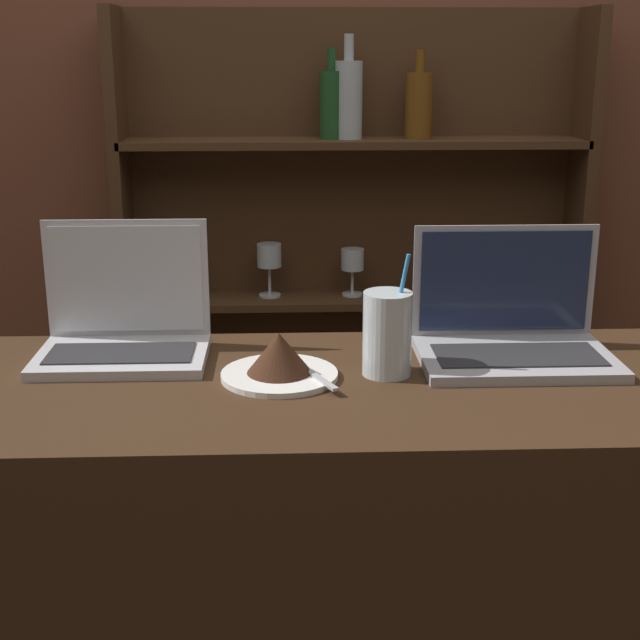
# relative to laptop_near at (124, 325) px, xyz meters

# --- Properties ---
(back_wall) EXTENTS (7.00, 0.06, 2.70)m
(back_wall) POSITION_rel_laptop_near_xyz_m (0.37, 0.90, 0.26)
(back_wall) COLOR brown
(back_wall) RESTS_ON ground_plane
(back_shelf) EXTENTS (1.23, 0.18, 1.67)m
(back_shelf) POSITION_rel_laptop_near_xyz_m (0.47, 0.82, -0.21)
(back_shelf) COLOR #472D19
(back_shelf) RESTS_ON ground_plane
(laptop_near) EXTENTS (0.30, 0.20, 0.24)m
(laptop_near) POSITION_rel_laptop_near_xyz_m (0.00, 0.00, 0.00)
(laptop_near) COLOR silver
(laptop_near) RESTS_ON bar_counter
(laptop_far) EXTENTS (0.34, 0.23, 0.23)m
(laptop_far) POSITION_rel_laptop_near_xyz_m (0.70, -0.04, -0.01)
(laptop_far) COLOR #ADADB2
(laptop_far) RESTS_ON bar_counter
(cake_plate) EXTENTS (0.20, 0.20, 0.08)m
(cake_plate) POSITION_rel_laptop_near_xyz_m (0.28, -0.13, -0.02)
(cake_plate) COLOR white
(cake_plate) RESTS_ON bar_counter
(water_glass) EXTENTS (0.08, 0.08, 0.21)m
(water_glass) POSITION_rel_laptop_near_xyz_m (0.46, -0.12, 0.02)
(water_glass) COLOR silver
(water_glass) RESTS_ON bar_counter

